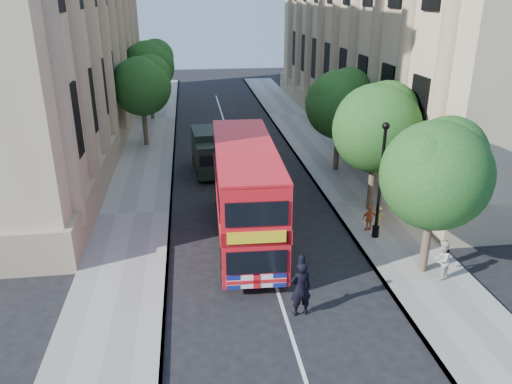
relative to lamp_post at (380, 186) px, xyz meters
name	(u,v)px	position (x,y,z in m)	size (l,w,h in m)	color
ground	(291,334)	(-5.00, -6.00, -2.51)	(120.00, 120.00, 0.00)	black
pavement_right	(362,202)	(0.75, 4.00, -2.45)	(3.50, 80.00, 0.12)	gray
pavement_left	(135,214)	(-10.75, 4.00, -2.45)	(3.50, 80.00, 0.12)	gray
building_right	(414,9)	(8.80, 18.00, 6.49)	(12.00, 38.00, 18.00)	tan
building_left	(18,11)	(-18.80, 18.00, 6.49)	(12.00, 38.00, 18.00)	tan
tree_right_near	(437,169)	(0.84, -2.97, 1.74)	(4.00, 4.00, 6.08)	#473828
tree_right_mid	(378,123)	(0.84, 3.03, 1.93)	(4.20, 4.20, 6.37)	#473828
tree_right_far	(340,101)	(0.84, 9.03, 1.80)	(4.00, 4.00, 6.15)	#473828
tree_left_far	(142,83)	(-10.96, 16.03, 1.93)	(4.00, 4.00, 6.30)	#473828
tree_left_back	(149,63)	(-10.96, 24.03, 2.20)	(4.20, 4.20, 6.65)	#473828
lamp_post	(380,186)	(0.00, 0.00, 0.00)	(0.32, 0.32, 5.16)	black
double_decker_bus	(246,191)	(-5.68, 0.65, -0.17)	(2.74, 9.23, 4.23)	red
box_van	(210,153)	(-6.79, 9.74, -1.28)	(2.09, 4.51, 2.51)	black
police_constable	(301,289)	(-4.49, -5.00, -1.51)	(0.73, 0.48, 2.01)	black
woman_pedestrian	(442,260)	(1.18, -3.65, -1.61)	(0.76, 0.59, 1.56)	beige
child_a	(369,218)	(-0.08, 0.65, -1.80)	(0.69, 0.29, 1.18)	#E25B27
child_b	(378,216)	(0.48, 1.01, -1.89)	(0.65, 0.37, 1.00)	gold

